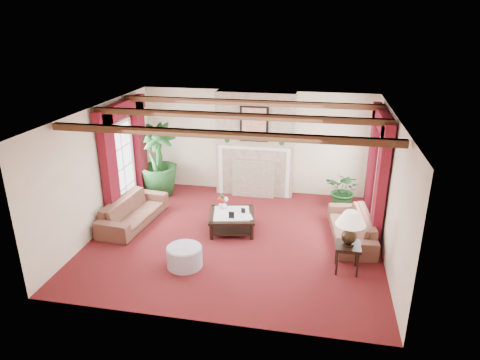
% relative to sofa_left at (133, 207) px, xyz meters
% --- Properties ---
extents(floor, '(6.00, 6.00, 0.00)m').
position_rel_sofa_left_xyz_m(floor, '(2.43, -0.24, -0.39)').
color(floor, '#3E0E0B').
rests_on(floor, ground).
extents(ceiling, '(6.00, 6.00, 0.00)m').
position_rel_sofa_left_xyz_m(ceiling, '(2.43, -0.24, 2.31)').
color(ceiling, white).
rests_on(ceiling, floor).
extents(back_wall, '(6.00, 0.02, 2.70)m').
position_rel_sofa_left_xyz_m(back_wall, '(2.43, 2.51, 0.96)').
color(back_wall, beige).
rests_on(back_wall, ground).
extents(left_wall, '(0.02, 5.50, 2.70)m').
position_rel_sofa_left_xyz_m(left_wall, '(-0.57, -0.24, 0.96)').
color(left_wall, beige).
rests_on(left_wall, ground).
extents(right_wall, '(0.02, 5.50, 2.70)m').
position_rel_sofa_left_xyz_m(right_wall, '(5.43, -0.24, 0.96)').
color(right_wall, beige).
rests_on(right_wall, ground).
extents(ceiling_beams, '(6.00, 3.00, 0.12)m').
position_rel_sofa_left_xyz_m(ceiling_beams, '(2.43, -0.24, 2.25)').
color(ceiling_beams, '#3C2313').
rests_on(ceiling_beams, ceiling).
extents(fireplace, '(2.00, 0.52, 2.70)m').
position_rel_sofa_left_xyz_m(fireplace, '(2.43, 2.31, 2.31)').
color(fireplace, tan).
rests_on(fireplace, ground).
extents(french_door_left, '(0.10, 1.10, 2.16)m').
position_rel_sofa_left_xyz_m(french_door_left, '(-0.54, 0.76, 1.74)').
color(french_door_left, white).
rests_on(french_door_left, ground).
extents(french_door_right, '(0.10, 1.10, 2.16)m').
position_rel_sofa_left_xyz_m(french_door_right, '(5.40, 0.76, 1.74)').
color(french_door_right, white).
rests_on(french_door_right, ground).
extents(curtains_left, '(0.20, 2.40, 2.55)m').
position_rel_sofa_left_xyz_m(curtains_left, '(-0.43, 0.76, 2.16)').
color(curtains_left, '#500A17').
rests_on(curtains_left, ground).
extents(curtains_right, '(0.20, 2.40, 2.55)m').
position_rel_sofa_left_xyz_m(curtains_right, '(5.29, 0.76, 2.16)').
color(curtains_right, '#500A17').
rests_on(curtains_right, ground).
extents(sofa_left, '(2.13, 0.99, 0.79)m').
position_rel_sofa_left_xyz_m(sofa_left, '(0.00, 0.00, 0.00)').
color(sofa_left, '#340E18').
rests_on(sofa_left, ground).
extents(sofa_right, '(2.07, 1.00, 0.76)m').
position_rel_sofa_left_xyz_m(sofa_right, '(4.83, 0.17, -0.01)').
color(sofa_right, '#340E18').
rests_on(sofa_right, ground).
extents(potted_palm, '(1.06, 1.88, 1.05)m').
position_rel_sofa_left_xyz_m(potted_palm, '(-0.05, 1.76, 0.13)').
color(potted_palm, black).
rests_on(potted_palm, ground).
extents(small_plant, '(1.59, 1.62, 0.75)m').
position_rel_sofa_left_xyz_m(small_plant, '(4.73, 1.70, -0.02)').
color(small_plant, black).
rests_on(small_plant, ground).
extents(coffee_table, '(1.16, 1.16, 0.40)m').
position_rel_sofa_left_xyz_m(coffee_table, '(2.27, 0.08, -0.19)').
color(coffee_table, black).
rests_on(coffee_table, ground).
extents(side_table, '(0.48, 0.48, 0.54)m').
position_rel_sofa_left_xyz_m(side_table, '(4.69, -1.10, -0.12)').
color(side_table, black).
rests_on(side_table, ground).
extents(ottoman, '(0.67, 0.67, 0.39)m').
position_rel_sofa_left_xyz_m(ottoman, '(1.70, -1.52, -0.20)').
color(ottoman, gray).
rests_on(ottoman, ground).
extents(table_lamp, '(0.54, 0.54, 0.69)m').
position_rel_sofa_left_xyz_m(table_lamp, '(4.69, -1.10, 0.49)').
color(table_lamp, black).
rests_on(table_lamp, side_table).
extents(flower_vase, '(0.33, 0.33, 0.18)m').
position_rel_sofa_left_xyz_m(flower_vase, '(2.02, 0.30, 0.10)').
color(flower_vase, silver).
rests_on(flower_vase, coffee_table).
extents(book, '(0.23, 0.16, 0.29)m').
position_rel_sofa_left_xyz_m(book, '(2.54, -0.11, 0.15)').
color(book, black).
rests_on(book, coffee_table).
extents(photo_frame_a, '(0.12, 0.02, 0.16)m').
position_rel_sofa_left_xyz_m(photo_frame_a, '(2.32, -0.16, 0.09)').
color(photo_frame_a, black).
rests_on(photo_frame_a, coffee_table).
extents(photo_frame_b, '(0.10, 0.04, 0.12)m').
position_rel_sofa_left_xyz_m(photo_frame_b, '(2.52, 0.14, 0.07)').
color(photo_frame_b, black).
rests_on(photo_frame_b, coffee_table).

